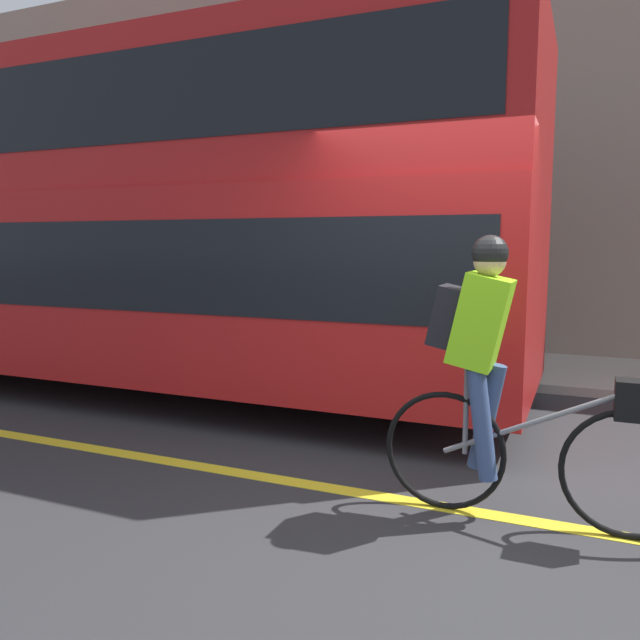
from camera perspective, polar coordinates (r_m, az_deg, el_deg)
ground_plane at (r=4.07m, az=11.52°, el=-17.09°), size 80.00×80.00×0.00m
road_center_line at (r=4.16m, az=11.83°, el=-16.46°), size 50.00×0.14×0.01m
sidewalk_curb at (r=8.40m, az=17.92°, el=-4.28°), size 60.00×2.11×0.10m
building_facade at (r=9.54m, az=19.33°, el=15.05°), size 60.00×0.30×6.08m
bus at (r=7.67m, az=-19.52°, el=9.15°), size 9.61×2.43×3.54m
cyclist_on_bike at (r=3.83m, az=16.44°, el=-4.46°), size 1.78×0.32×1.70m
trash_bin at (r=8.31m, az=13.01°, el=-0.85°), size 0.57×0.57×0.87m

